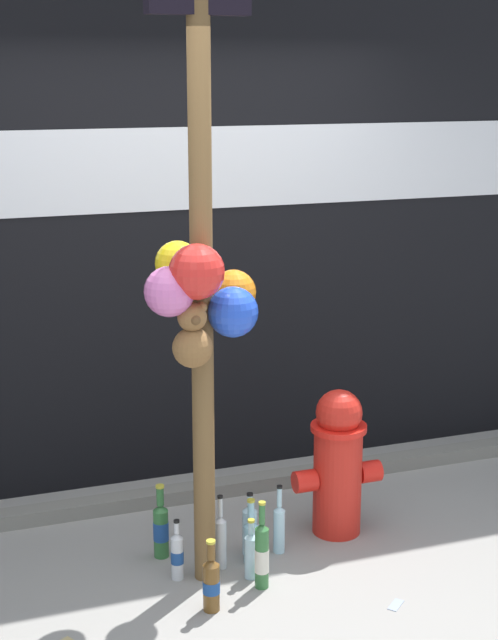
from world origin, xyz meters
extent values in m
plane|color=gray|center=(0.00, 0.00, 0.00)|extent=(14.00, 14.00, 0.00)
cube|color=black|center=(0.00, 1.53, 1.81)|extent=(10.00, 0.20, 3.62)
cube|color=silver|center=(0.25, 1.42, 1.80)|extent=(5.25, 0.01, 0.45)
cube|color=slate|center=(0.00, 1.08, 0.04)|extent=(8.00, 0.12, 0.08)
cylinder|color=brown|center=(-0.21, 0.25, 1.41)|extent=(0.10, 0.10, 2.82)
sphere|color=blue|center=(-0.09, 0.18, 1.30)|extent=(0.22, 0.22, 0.22)
sphere|color=orange|center=(-0.03, 0.35, 1.35)|extent=(0.21, 0.21, 0.21)
sphere|color=#D66BB2|center=(-0.38, 0.16, 1.42)|extent=(0.22, 0.22, 0.22)
sphere|color=yellow|center=(-0.27, 0.44, 1.48)|extent=(0.21, 0.21, 0.21)
sphere|color=red|center=(-0.27, 0.12, 1.50)|extent=(0.24, 0.24, 0.24)
sphere|color=brown|center=(-0.29, 0.13, 1.17)|extent=(0.18, 0.18, 0.18)
sphere|color=brown|center=(-0.29, 0.13, 1.31)|extent=(0.13, 0.13, 0.13)
sphere|color=brown|center=(-0.33, 0.13, 1.34)|extent=(0.05, 0.05, 0.05)
sphere|color=brown|center=(-0.25, 0.13, 1.34)|extent=(0.05, 0.05, 0.05)
sphere|color=brown|center=(-0.29, 0.08, 1.31)|extent=(0.04, 0.04, 0.04)
cylinder|color=red|center=(0.56, 0.46, 0.28)|extent=(0.25, 0.25, 0.56)
cylinder|color=red|center=(0.56, 0.46, 0.57)|extent=(0.29, 0.29, 0.03)
sphere|color=red|center=(0.56, 0.46, 0.65)|extent=(0.24, 0.24, 0.24)
cylinder|color=red|center=(0.38, 0.46, 0.31)|extent=(0.11, 0.11, 0.11)
cylinder|color=red|center=(0.74, 0.46, 0.31)|extent=(0.11, 0.11, 0.11)
cylinder|color=#B2DBEA|center=(-0.01, 0.17, 0.10)|extent=(0.06, 0.06, 0.20)
cone|color=#B2DBEA|center=(-0.01, 0.17, 0.22)|extent=(0.06, 0.06, 0.03)
cylinder|color=#B2DBEA|center=(-0.01, 0.17, 0.26)|extent=(0.03, 0.03, 0.06)
cylinder|color=gold|center=(-0.01, 0.17, 0.29)|extent=(0.03, 0.03, 0.01)
cylinder|color=silver|center=(-0.34, 0.27, 0.10)|extent=(0.06, 0.06, 0.21)
cone|color=silver|center=(-0.34, 0.27, 0.22)|extent=(0.06, 0.06, 0.02)
cylinder|color=silver|center=(-0.34, 0.27, 0.26)|extent=(0.02, 0.02, 0.05)
cylinder|color=#1E478C|center=(-0.34, 0.27, 0.11)|extent=(0.06, 0.06, 0.06)
cylinder|color=black|center=(-0.34, 0.27, 0.29)|extent=(0.03, 0.03, 0.01)
cylinder|color=#337038|center=(-0.36, 0.51, 0.12)|extent=(0.07, 0.07, 0.25)
cone|color=#337038|center=(-0.36, 0.51, 0.26)|extent=(0.07, 0.07, 0.03)
cylinder|color=#337038|center=(-0.36, 0.51, 0.32)|extent=(0.04, 0.04, 0.09)
cylinder|color=#1E478C|center=(-0.36, 0.51, 0.14)|extent=(0.08, 0.08, 0.10)
cylinder|color=gold|center=(-0.36, 0.51, 0.37)|extent=(0.04, 0.04, 0.01)
cylinder|color=brown|center=(-0.27, -0.04, 0.11)|extent=(0.08, 0.08, 0.22)
cone|color=brown|center=(-0.27, -0.04, 0.23)|extent=(0.08, 0.08, 0.03)
cylinder|color=brown|center=(-0.27, -0.04, 0.29)|extent=(0.04, 0.04, 0.08)
cylinder|color=#1E478C|center=(-0.27, -0.04, 0.11)|extent=(0.08, 0.08, 0.06)
cylinder|color=gold|center=(-0.27, -0.04, 0.33)|extent=(0.04, 0.04, 0.01)
cylinder|color=silver|center=(-0.12, 0.30, 0.12)|extent=(0.06, 0.06, 0.24)
cone|color=silver|center=(-0.12, 0.30, 0.25)|extent=(0.06, 0.06, 0.02)
cylinder|color=silver|center=(-0.12, 0.30, 0.31)|extent=(0.02, 0.02, 0.10)
cylinder|color=black|center=(-0.12, 0.30, 0.37)|extent=(0.03, 0.03, 0.01)
cylinder|color=#93CCE0|center=(0.04, 0.30, 0.10)|extent=(0.07, 0.07, 0.19)
cone|color=#93CCE0|center=(0.04, 0.30, 0.21)|extent=(0.07, 0.07, 0.03)
cylinder|color=#93CCE0|center=(0.04, 0.30, 0.27)|extent=(0.03, 0.03, 0.10)
cylinder|color=gold|center=(0.04, 0.30, 0.33)|extent=(0.04, 0.04, 0.01)
cylinder|color=#337038|center=(0.01, 0.07, 0.15)|extent=(0.06, 0.06, 0.29)
cone|color=#337038|center=(0.01, 0.07, 0.31)|extent=(0.06, 0.06, 0.03)
cylinder|color=#337038|center=(0.01, 0.07, 0.37)|extent=(0.03, 0.03, 0.10)
cylinder|color=silver|center=(0.01, 0.07, 0.13)|extent=(0.07, 0.07, 0.11)
cylinder|color=gold|center=(0.01, 0.07, 0.42)|extent=(0.03, 0.03, 0.01)
cylinder|color=#B2DBEA|center=(0.20, 0.36, 0.11)|extent=(0.06, 0.06, 0.22)
cone|color=#B2DBEA|center=(0.20, 0.36, 0.23)|extent=(0.06, 0.06, 0.02)
cylinder|color=#B2DBEA|center=(0.20, 0.36, 0.30)|extent=(0.02, 0.02, 0.10)
cylinder|color=black|center=(0.20, 0.36, 0.35)|extent=(0.03, 0.03, 0.01)
cylinder|color=#B2DBEA|center=(0.06, 0.39, 0.11)|extent=(0.07, 0.07, 0.23)
cone|color=#B2DBEA|center=(0.06, 0.39, 0.24)|extent=(0.07, 0.07, 0.03)
cylinder|color=#B2DBEA|center=(0.06, 0.39, 0.29)|extent=(0.03, 0.03, 0.05)
cylinder|color=black|center=(0.06, 0.39, 0.32)|extent=(0.03, 0.03, 0.01)
cube|color=#8C99B2|center=(0.52, -0.28, 0.00)|extent=(0.11, 0.10, 0.01)
camera|label=1|loc=(-1.37, -3.67, 2.33)|focal=53.82mm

